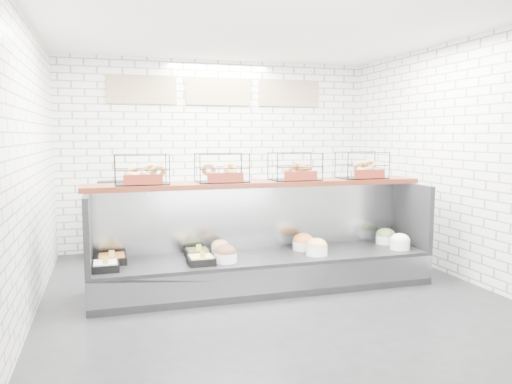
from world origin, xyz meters
name	(u,v)px	position (x,y,z in m)	size (l,w,h in m)	color
ground	(272,296)	(0.00, 0.00, 0.00)	(5.50, 5.50, 0.00)	black
room_shell	(257,115)	(0.00, 0.60, 2.06)	(5.02, 5.51, 3.01)	white
display_case	(264,260)	(0.01, 0.34, 0.33)	(4.00, 0.90, 1.20)	black
bagel_shelf	(259,172)	(0.00, 0.52, 1.37)	(4.10, 0.50, 0.40)	#451A0E
prep_counter	(223,220)	(-0.01, 2.43, 0.47)	(4.00, 0.60, 1.20)	#93969B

